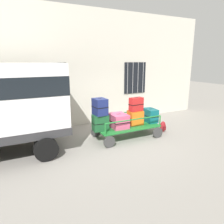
% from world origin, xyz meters
% --- Properties ---
extents(ground_plane, '(40.00, 40.00, 0.00)m').
position_xyz_m(ground_plane, '(0.00, 0.00, 0.00)').
color(ground_plane, gray).
extents(building_wall, '(12.00, 0.38, 5.00)m').
position_xyz_m(building_wall, '(0.00, 2.69, 2.50)').
color(building_wall, beige).
rests_on(building_wall, ground).
extents(luggage_cart, '(2.44, 1.20, 0.46)m').
position_xyz_m(luggage_cart, '(0.37, 0.20, 0.38)').
color(luggage_cart, '#1E722D').
rests_on(luggage_cart, ground).
extents(cart_railing, '(2.32, 1.06, 0.40)m').
position_xyz_m(cart_railing, '(0.37, 0.20, 0.79)').
color(cart_railing, '#1E722D').
rests_on(cart_railing, luggage_cart).
extents(suitcase_left_bottom, '(0.57, 0.43, 0.56)m').
position_xyz_m(suitcase_left_bottom, '(-0.73, 0.17, 0.74)').
color(suitcase_left_bottom, '#194C28').
rests_on(suitcase_left_bottom, luggage_cart).
extents(suitcase_left_middle, '(0.44, 0.52, 0.57)m').
position_xyz_m(suitcase_left_middle, '(-0.73, 0.19, 1.30)').
color(suitcase_left_middle, navy).
rests_on(suitcase_left_middle, suitcase_left_bottom).
extents(suitcase_midleft_bottom, '(0.60, 0.74, 0.51)m').
position_xyz_m(suitcase_midleft_bottom, '(0.00, 0.17, 0.71)').
color(suitcase_midleft_bottom, '#CC4C72').
rests_on(suitcase_midleft_bottom, luggage_cart).
extents(suitcase_center_bottom, '(0.55, 0.48, 0.54)m').
position_xyz_m(suitcase_center_bottom, '(0.74, 0.21, 0.73)').
color(suitcase_center_bottom, orange).
rests_on(suitcase_center_bottom, luggage_cart).
extents(suitcase_center_middle, '(0.54, 0.30, 0.51)m').
position_xyz_m(suitcase_center_middle, '(0.74, 0.17, 1.25)').
color(suitcase_center_middle, '#B21E1E').
rests_on(suitcase_center_middle, suitcase_center_bottom).
extents(suitcase_midright_bottom, '(0.45, 0.65, 0.53)m').
position_xyz_m(suitcase_midright_bottom, '(1.47, 0.23, 0.72)').
color(suitcase_midright_bottom, '#0F5960').
rests_on(suitcase_midright_bottom, luggage_cart).
extents(backpack, '(0.27, 0.22, 0.44)m').
position_xyz_m(backpack, '(2.00, 0.07, 0.22)').
color(backpack, maroon).
rests_on(backpack, ground).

